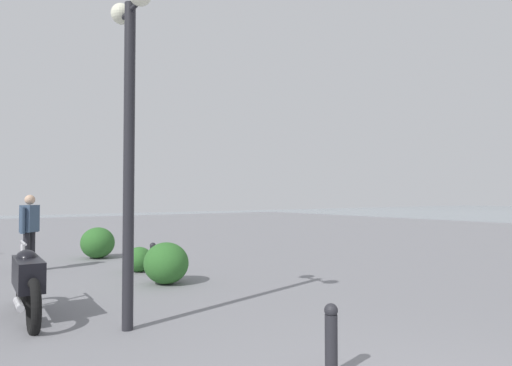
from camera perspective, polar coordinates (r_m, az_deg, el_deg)
lamppost at (r=5.90m, az=-16.11°, el=9.53°), size 0.98×0.28×4.28m
motorcycle at (r=6.97m, az=-27.54°, el=-11.26°), size 2.17×0.39×1.06m
pedestrian at (r=11.11m, az=-27.32°, el=-5.08°), size 0.50×0.44×1.71m
bollard_near at (r=4.42m, az=9.73°, el=-19.18°), size 0.13×0.13×0.67m
bollard_mid at (r=9.92m, az=-13.26°, el=-9.37°), size 0.13×0.13×0.67m
shrub_low at (r=12.74m, az=-19.86°, el=-7.30°), size 0.98×0.88×0.83m
shrub_round at (r=8.73m, az=-11.58°, el=-10.14°), size 0.93×0.84×0.79m
shrub_wide at (r=10.25m, az=-14.93°, el=-9.55°), size 0.64×0.58×0.55m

